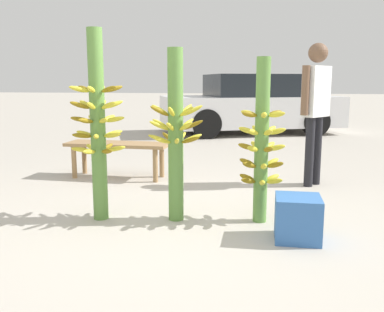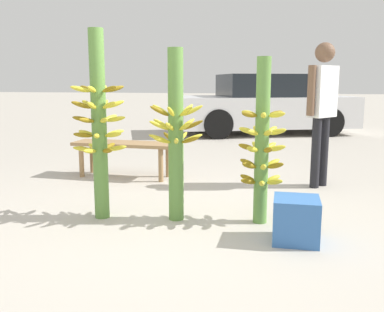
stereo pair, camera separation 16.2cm
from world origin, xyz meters
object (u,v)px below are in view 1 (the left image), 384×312
(banana_stalk_left, at_px, (98,125))
(parked_car, at_px, (252,105))
(market_bench, at_px, (118,148))
(produce_crate, at_px, (298,218))
(banana_stalk_center, at_px, (176,134))
(vendor_person, at_px, (316,100))
(banana_stalk_right, at_px, (262,143))

(banana_stalk_left, xyz_separation_m, parked_car, (1.12, 6.72, -0.17))
(market_bench, relative_size, produce_crate, 3.85)
(banana_stalk_center, xyz_separation_m, vendor_person, (1.32, 1.51, 0.23))
(banana_stalk_right, xyz_separation_m, produce_crate, (0.29, -0.40, -0.52))
(banana_stalk_center, distance_m, banana_stalk_right, 0.74)
(banana_stalk_left, distance_m, banana_stalk_center, 0.68)
(banana_stalk_left, distance_m, parked_car, 6.81)
(market_bench, xyz_separation_m, produce_crate, (2.08, -1.84, -0.21))
(banana_stalk_left, height_order, vendor_person, banana_stalk_left)
(banana_stalk_center, relative_size, parked_car, 0.33)
(banana_stalk_right, distance_m, market_bench, 2.32)
(vendor_person, xyz_separation_m, produce_crate, (-0.30, -1.83, -0.82))
(parked_car, bearing_deg, market_bench, 142.54)
(banana_stalk_center, relative_size, banana_stalk_right, 1.05)
(parked_car, bearing_deg, vendor_person, 168.61)
(market_bench, xyz_separation_m, parked_car, (1.52, 5.12, 0.29))
(vendor_person, bearing_deg, banana_stalk_right, 14.79)
(banana_stalk_right, bearing_deg, banana_stalk_left, -173.66)
(banana_stalk_center, bearing_deg, produce_crate, -17.64)
(parked_car, distance_m, produce_crate, 7.00)
(parked_car, bearing_deg, banana_stalk_center, 155.09)
(parked_car, relative_size, produce_crate, 13.04)
(vendor_person, distance_m, parked_car, 5.21)
(banana_stalk_right, bearing_deg, banana_stalk_center, -174.39)
(banana_stalk_left, bearing_deg, parked_car, 80.51)
(banana_stalk_left, bearing_deg, banana_stalk_right, 6.34)
(banana_stalk_center, bearing_deg, vendor_person, 48.78)
(banana_stalk_left, xyz_separation_m, banana_stalk_right, (1.39, 0.16, -0.15))
(market_bench, bearing_deg, produce_crate, -39.27)
(banana_stalk_center, bearing_deg, market_bench, 124.90)
(banana_stalk_right, xyz_separation_m, parked_car, (-0.27, 6.56, -0.03))
(vendor_person, relative_size, produce_crate, 4.80)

